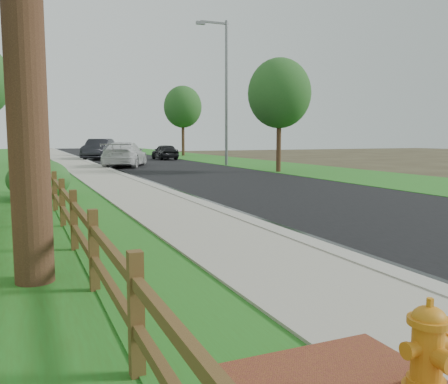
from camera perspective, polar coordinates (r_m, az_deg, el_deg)
name	(u,v)px	position (r m, az deg, el deg)	size (l,w,h in m)	color
road	(140,161)	(39.41, -10.08, 3.68)	(8.00, 90.00, 0.02)	black
curb	(87,162)	(38.67, -16.16, 3.54)	(0.40, 90.00, 0.12)	gray
wet_gutter	(92,162)	(38.71, -15.64, 3.50)	(0.50, 90.00, 0.00)	black
sidewalk	(70,162)	(38.53, -18.08, 3.45)	(2.20, 90.00, 0.10)	#A29C8D
grass_strip	(43,163)	(38.40, -20.90, 3.30)	(1.60, 90.00, 0.06)	#2C601B
verge_far	(218,159)	(41.54, -0.76, 3.95)	(6.00, 90.00, 0.04)	#2C601B
ranch_fence	(67,208)	(9.85, -18.32, -1.82)	(0.12, 16.92, 1.10)	#4C3419
fire_hydrant	(428,351)	(4.00, 23.34, -17.11)	(0.47, 0.38, 0.74)	#C37416
white_suv	(125,154)	(32.22, -11.85, 4.45)	(2.27, 5.59, 1.62)	silver
dark_car_mid	(165,152)	(41.65, -7.13, 4.82)	(1.57, 3.90, 1.33)	black
dark_car_far	(99,149)	(43.01, -14.78, 5.02)	(1.89, 5.43, 1.79)	black
streetlight	(224,85)	(32.88, -0.01, 12.80)	(2.25, 0.25, 9.73)	slate
shrub_d	(39,180)	(16.09, -21.39, 1.41)	(1.95, 1.95, 1.33)	#1A4B1E
tree_near_right	(279,93)	(27.04, 6.68, 11.69)	(3.52, 3.52, 6.34)	#3E2419
tree_far_right	(183,107)	(49.59, -4.98, 10.16)	(3.90, 3.90, 7.18)	#3E2419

